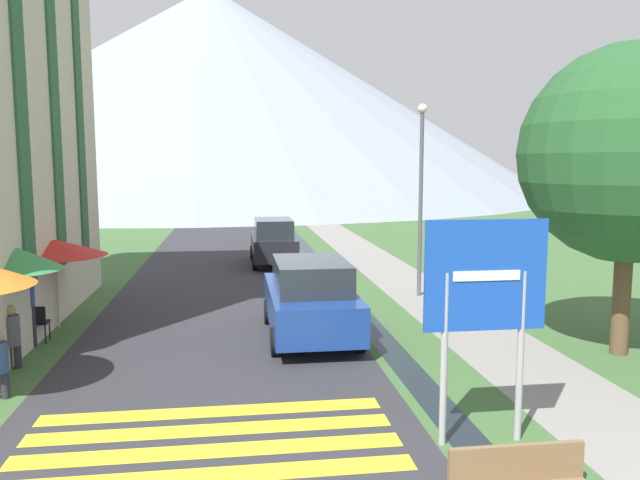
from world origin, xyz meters
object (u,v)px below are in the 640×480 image
(parked_car_far, at_px, (273,242))
(cafe_chair_far_left, at_px, (12,323))
(cafe_chair_far_right, at_px, (38,321))
(cafe_umbrella_middle_green, at_px, (9,257))
(road_sign, at_px, (485,297))
(person_seated_near, at_px, (12,333))
(person_standing_terrace, at_px, (27,301))
(parked_car_near, at_px, (311,298))
(streetlamp, at_px, (421,185))
(cafe_umbrella_rear_red, at_px, (55,248))
(tree_by_path, at_px, (630,154))

(parked_car_far, distance_m, cafe_chair_far_left, 12.10)
(cafe_chair_far_right, relative_size, cafe_umbrella_middle_green, 0.36)
(cafe_chair_far_left, bearing_deg, road_sign, -57.12)
(person_seated_near, height_order, person_standing_terrace, person_standing_terrace)
(parked_car_far, bearing_deg, parked_car_near, -89.07)
(cafe_chair_far_left, distance_m, cafe_umbrella_middle_green, 1.91)
(road_sign, height_order, streetlamp, streetlamp)
(cafe_chair_far_left, xyz_separation_m, cafe_umbrella_rear_red, (0.57, 1.51, 1.45))
(road_sign, distance_m, cafe_umbrella_rear_red, 10.78)
(tree_by_path, bearing_deg, parked_car_near, 161.23)
(tree_by_path, bearing_deg, person_standing_terrace, 169.98)
(cafe_chair_far_right, distance_m, streetlamp, 10.93)
(cafe_umbrella_rear_red, bearing_deg, cafe_umbrella_middle_green, -94.90)
(parked_car_near, distance_m, person_seated_near, 6.20)
(cafe_chair_far_left, height_order, cafe_umbrella_rear_red, cafe_umbrella_rear_red)
(road_sign, relative_size, cafe_umbrella_middle_green, 1.36)
(parked_car_near, bearing_deg, person_standing_terrace, 179.37)
(person_seated_near, height_order, streetlamp, streetlamp)
(person_seated_near, xyz_separation_m, person_standing_terrace, (-0.14, 1.43, 0.33))
(person_seated_near, bearing_deg, person_standing_terrace, 95.42)
(parked_car_near, distance_m, person_standing_terrace, 6.19)
(streetlamp, bearing_deg, cafe_chair_far_right, -159.63)
(parked_car_far, xyz_separation_m, cafe_chair_far_right, (-5.91, -10.11, -0.39))
(road_sign, height_order, cafe_umbrella_rear_red, road_sign)
(parked_car_near, xyz_separation_m, person_standing_terrace, (-6.18, 0.07, 0.11))
(parked_car_far, relative_size, cafe_chair_far_right, 4.64)
(road_sign, relative_size, cafe_chair_far_left, 3.80)
(cafe_chair_far_left, distance_m, tree_by_path, 13.58)
(cafe_chair_far_left, xyz_separation_m, tree_by_path, (12.86, -2.36, 3.66))
(person_seated_near, height_order, tree_by_path, tree_by_path)
(parked_car_far, distance_m, streetlamp, 7.96)
(parked_car_far, bearing_deg, cafe_chair_far_left, -121.98)
(road_sign, distance_m, cafe_umbrella_middle_green, 9.41)
(person_seated_near, bearing_deg, cafe_umbrella_rear_red, 89.15)
(parked_car_far, relative_size, cafe_umbrella_rear_red, 1.62)
(road_sign, relative_size, person_standing_terrace, 1.83)
(cafe_umbrella_middle_green, distance_m, person_seated_near, 1.54)
(parked_car_near, bearing_deg, cafe_chair_far_right, 176.49)
(person_standing_terrace, bearing_deg, parked_car_far, 60.00)
(parked_car_far, height_order, person_standing_terrace, parked_car_far)
(cafe_umbrella_rear_red, bearing_deg, person_standing_terrace, -96.19)
(cafe_umbrella_rear_red, bearing_deg, person_seated_near, -90.85)
(cafe_chair_far_right, distance_m, cafe_chair_far_left, 0.52)
(cafe_chair_far_left, distance_m, person_seated_near, 1.68)
(road_sign, bearing_deg, person_seated_near, 150.65)
(cafe_umbrella_middle_green, distance_m, person_standing_terrace, 1.36)
(parked_car_near, xyz_separation_m, cafe_chair_far_right, (-6.08, 0.37, -0.40))
(parked_car_far, bearing_deg, tree_by_path, -62.90)
(cafe_umbrella_middle_green, xyz_separation_m, tree_by_path, (12.51, -1.39, 2.07))
(cafe_chair_far_right, xyz_separation_m, cafe_chair_far_left, (-0.50, -0.15, 0.00))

